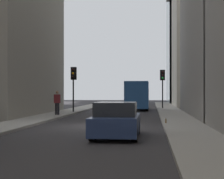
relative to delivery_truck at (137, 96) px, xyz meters
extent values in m
plane|color=#302D30|center=(-18.97, 1.40, -1.46)|extent=(135.00, 135.00, 0.00)
cube|color=gray|center=(-18.97, 5.90, -1.39)|extent=(90.00, 2.20, 0.14)
cube|color=gray|center=(-18.97, -3.10, -1.39)|extent=(90.00, 2.20, 0.14)
cube|color=beige|center=(12.53, -9.20, 7.81)|extent=(17.01, 10.00, 18.54)
cube|color=#285699|center=(-0.91, 0.00, 0.08)|extent=(4.60, 2.25, 2.60)
cube|color=#38383D|center=(2.29, 0.00, -0.27)|extent=(1.90, 2.25, 1.90)
cube|color=black|center=(2.29, 0.00, 0.33)|extent=(1.92, 2.09, 0.64)
cylinder|color=black|center=(2.29, -0.98, -1.02)|extent=(0.88, 0.28, 0.88)
cylinder|color=black|center=(2.29, 0.99, -1.02)|extent=(0.88, 0.28, 0.88)
cylinder|color=black|center=(-2.31, -0.98, -1.02)|extent=(0.88, 0.28, 0.88)
cylinder|color=black|center=(-2.31, 0.99, -1.02)|extent=(0.88, 0.28, 0.88)
cube|color=navy|center=(-24.00, 0.00, -0.93)|extent=(4.30, 1.78, 0.70)
cube|color=black|center=(-24.20, 0.00, -0.31)|extent=(2.10, 1.58, 0.54)
cylinder|color=black|center=(-22.65, -0.78, -1.14)|extent=(0.64, 0.22, 0.64)
cylinder|color=black|center=(-22.65, 0.78, -1.14)|extent=(0.64, 0.22, 0.64)
cylinder|color=black|center=(-25.35, -0.78, -1.14)|extent=(0.64, 0.22, 0.64)
cylinder|color=black|center=(-25.35, 0.78, -1.14)|extent=(0.64, 0.22, 0.64)
cylinder|color=black|center=(1.57, -2.57, 0.18)|extent=(0.12, 0.12, 3.00)
cube|color=black|center=(1.57, -2.57, 2.13)|extent=(0.28, 0.32, 0.90)
cube|color=black|center=(1.72, -2.57, 2.13)|extent=(0.03, 0.52, 1.10)
sphere|color=black|center=(1.41, -2.57, 2.43)|extent=(0.20, 0.20, 0.20)
sphere|color=black|center=(1.41, -2.57, 2.13)|extent=(0.20, 0.20, 0.20)
sphere|color=green|center=(1.41, -2.57, 1.83)|extent=(0.20, 0.20, 0.20)
cylinder|color=black|center=(-6.57, 5.24, 0.09)|extent=(0.12, 0.12, 2.83)
cube|color=black|center=(-6.57, 5.24, 1.96)|extent=(0.28, 0.32, 0.90)
cube|color=black|center=(-6.41, 5.24, 1.96)|extent=(0.03, 0.52, 1.10)
sphere|color=black|center=(-6.73, 5.24, 2.26)|extent=(0.20, 0.20, 0.20)
sphere|color=orange|center=(-6.73, 5.24, 1.96)|extent=(0.20, 0.20, 0.20)
sphere|color=black|center=(-6.73, 5.24, 1.66)|extent=(0.20, 0.20, 0.20)
cylinder|color=black|center=(-11.29, 5.41, -0.88)|extent=(0.16, 0.16, 0.87)
cylinder|color=black|center=(-11.29, 5.58, -0.88)|extent=(0.16, 0.16, 0.87)
cube|color=maroon|center=(-11.29, 5.50, -0.13)|extent=(0.26, 0.44, 0.63)
sphere|color=#936B4C|center=(-11.29, 5.50, 0.33)|extent=(0.22, 0.22, 0.22)
cylinder|color=brown|center=(-18.29, -2.18, -1.22)|extent=(0.07, 0.07, 0.20)
cylinder|color=brown|center=(-18.29, -2.18, -1.08)|extent=(0.03, 0.03, 0.07)
camera|label=1|loc=(-39.78, -1.39, 0.36)|focal=63.34mm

